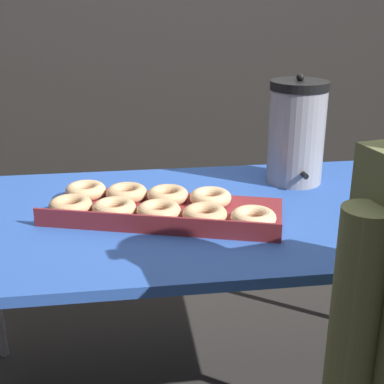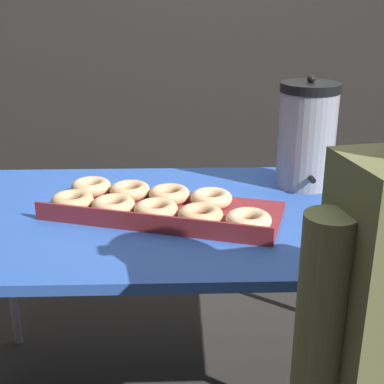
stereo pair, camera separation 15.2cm
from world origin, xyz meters
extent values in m
cube|color=#282623|center=(0.00, 1.22, 1.23)|extent=(6.00, 0.10, 2.47)
cube|color=#2D56B2|center=(0.00, 0.00, 0.69)|extent=(1.51, 0.81, 0.03)
cylinder|color=#ADADB2|center=(-0.71, 0.36, 0.34)|extent=(0.03, 0.03, 0.67)
cylinder|color=#ADADB2|center=(0.71, 0.36, 0.34)|extent=(0.03, 0.03, 0.67)
cube|color=maroon|center=(-0.11, -0.01, 0.71)|extent=(0.71, 0.46, 0.02)
cube|color=maroon|center=(-0.15, -0.14, 0.74)|extent=(0.63, 0.20, 0.04)
torus|color=tan|center=(-0.38, 0.01, 0.74)|extent=(0.17, 0.17, 0.04)
torus|color=#DFB17E|center=(-0.26, -0.03, 0.74)|extent=(0.15, 0.15, 0.04)
torus|color=#DFB17E|center=(-0.14, -0.07, 0.74)|extent=(0.12, 0.12, 0.04)
torus|color=tan|center=(-0.01, -0.11, 0.74)|extent=(0.15, 0.15, 0.04)
torus|color=#EEC08D|center=(0.11, -0.15, 0.74)|extent=(0.12, 0.12, 0.04)
torus|color=#E0B27F|center=(-0.34, 0.13, 0.74)|extent=(0.17, 0.17, 0.04)
torus|color=tan|center=(-0.22, 0.09, 0.74)|extent=(0.17, 0.17, 0.04)
torus|color=#DAAC79|center=(-0.10, 0.05, 0.74)|extent=(0.15, 0.15, 0.04)
torus|color=#E8BA87|center=(0.02, 0.01, 0.74)|extent=(0.14, 0.14, 0.04)
cylinder|color=#939399|center=(0.34, 0.22, 0.86)|extent=(0.18, 0.18, 0.31)
cylinder|color=black|center=(0.34, 0.22, 1.02)|extent=(0.19, 0.19, 0.03)
sphere|color=black|center=(0.34, 0.22, 1.05)|extent=(0.03, 0.03, 0.03)
cylinder|color=black|center=(0.34, 0.12, 0.76)|extent=(0.02, 0.05, 0.02)
cylinder|color=#60663D|center=(0.17, -0.65, 0.74)|extent=(0.09, 0.09, 0.46)
camera|label=1|loc=(-0.23, -1.42, 1.30)|focal=50.00mm
camera|label=2|loc=(-0.08, -1.43, 1.30)|focal=50.00mm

